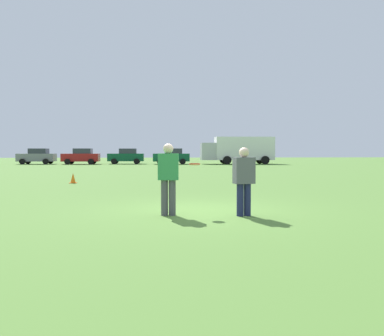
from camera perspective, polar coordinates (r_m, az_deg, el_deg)
ground_plane at (r=10.49m, az=1.06°, el=-5.96°), size 173.25×173.25×0.00m
player_thrower at (r=9.69m, az=-3.30°, el=-0.98°), size 0.50×0.32×1.69m
player_defender at (r=9.67m, az=7.18°, el=-1.33°), size 0.51×0.35×1.60m
frisbee at (r=9.83m, az=0.35°, el=0.54°), size 0.27×0.27×0.07m
traffic_cone at (r=20.28m, az=-16.12°, el=-1.38°), size 0.32×0.32×0.48m
parked_car_near_left at (r=51.24m, az=-20.63°, el=1.54°), size 4.24×2.29×1.82m
parked_car_mid_left at (r=49.30m, az=-15.06°, el=1.58°), size 4.24×2.29×1.82m
parked_car_center at (r=49.43m, az=-9.05°, el=1.63°), size 4.24×2.29×1.82m
parked_car_mid_right at (r=47.94m, az=-2.83°, el=1.64°), size 4.24×2.29×1.82m
box_truck at (r=48.91m, az=6.47°, el=2.61°), size 8.55×3.14×3.18m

